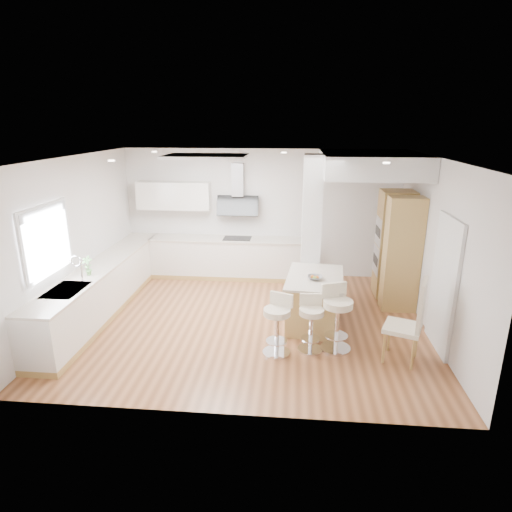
# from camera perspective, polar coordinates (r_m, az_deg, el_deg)

# --- Properties ---
(ground) EXTENTS (6.00, 6.00, 0.00)m
(ground) POSITION_cam_1_polar(r_m,az_deg,el_deg) (7.57, -0.87, -8.71)
(ground) COLOR #9B5F39
(ground) RESTS_ON ground
(ceiling) EXTENTS (6.00, 5.00, 0.02)m
(ceiling) POSITION_cam_1_polar(r_m,az_deg,el_deg) (7.57, -0.87, -8.71)
(ceiling) COLOR silver
(ceiling) RESTS_ON ground
(wall_back) EXTENTS (6.00, 0.04, 2.80)m
(wall_back) POSITION_cam_1_polar(r_m,az_deg,el_deg) (9.48, 0.71, 5.66)
(wall_back) COLOR silver
(wall_back) RESTS_ON ground
(wall_left) EXTENTS (0.04, 5.00, 2.80)m
(wall_left) POSITION_cam_1_polar(r_m,az_deg,el_deg) (7.96, -22.95, 1.96)
(wall_left) COLOR silver
(wall_left) RESTS_ON ground
(wall_right) EXTENTS (0.04, 5.00, 2.80)m
(wall_right) POSITION_cam_1_polar(r_m,az_deg,el_deg) (7.38, 22.92, 0.83)
(wall_right) COLOR silver
(wall_right) RESTS_ON ground
(skylight) EXTENTS (4.10, 2.10, 0.06)m
(skylight) POSITION_cam_1_polar(r_m,az_deg,el_deg) (7.53, -6.62, 13.03)
(skylight) COLOR silver
(skylight) RESTS_ON ground
(window_left) EXTENTS (0.06, 1.28, 1.07)m
(window_left) POSITION_cam_1_polar(r_m,az_deg,el_deg) (7.11, -26.21, 2.28)
(window_left) COLOR white
(window_left) RESTS_ON ground
(doorway_right) EXTENTS (0.05, 1.00, 2.10)m
(doorway_right) POSITION_cam_1_polar(r_m,az_deg,el_deg) (6.95, 23.75, -3.74)
(doorway_right) COLOR #443D36
(doorway_right) RESTS_ON ground
(counter_left) EXTENTS (0.63, 4.50, 1.35)m
(counter_left) POSITION_cam_1_polar(r_m,az_deg,el_deg) (8.30, -19.63, -3.91)
(counter_left) COLOR tan
(counter_left) RESTS_ON ground
(counter_back) EXTENTS (3.62, 0.63, 2.50)m
(counter_back) POSITION_cam_1_polar(r_m,az_deg,el_deg) (9.50, -4.95, 1.24)
(counter_back) COLOR tan
(counter_back) RESTS_ON ground
(pillar) EXTENTS (0.35, 0.35, 2.80)m
(pillar) POSITION_cam_1_polar(r_m,az_deg,el_deg) (7.95, 7.38, 3.20)
(pillar) COLOR silver
(pillar) RESTS_ON ground
(soffit) EXTENTS (1.78, 2.20, 0.40)m
(soffit) POSITION_cam_1_polar(r_m,az_deg,el_deg) (8.30, 15.03, 11.78)
(soffit) COLOR silver
(soffit) RESTS_ON ground
(oven_column) EXTENTS (0.63, 1.21, 2.10)m
(oven_column) POSITION_cam_1_polar(r_m,az_deg,el_deg) (8.52, 18.22, 1.00)
(oven_column) COLOR tan
(oven_column) RESTS_ON ground
(peninsula) EXTENTS (1.06, 1.48, 0.92)m
(peninsula) POSITION_cam_1_polar(r_m,az_deg,el_deg) (7.42, 7.77, -5.77)
(peninsula) COLOR tan
(peninsula) RESTS_ON ground
(bar_stool_a) EXTENTS (0.54, 0.54, 0.93)m
(bar_stool_a) POSITION_cam_1_polar(r_m,az_deg,el_deg) (6.39, 2.87, -8.70)
(bar_stool_a) COLOR silver
(bar_stool_a) RESTS_ON ground
(bar_stool_b) EXTENTS (0.42, 0.42, 0.87)m
(bar_stool_b) POSITION_cam_1_polar(r_m,az_deg,el_deg) (6.54, 7.36, -8.51)
(bar_stool_b) COLOR silver
(bar_stool_b) RESTS_ON ground
(bar_stool_c) EXTENTS (0.59, 0.59, 1.03)m
(bar_stool_c) POSITION_cam_1_polar(r_m,az_deg,el_deg) (6.59, 10.72, -7.63)
(bar_stool_c) COLOR silver
(bar_stool_c) RESTS_ON ground
(dining_chair) EXTENTS (0.64, 0.64, 1.27)m
(dining_chair) POSITION_cam_1_polar(r_m,az_deg,el_deg) (6.48, 20.06, -7.89)
(dining_chair) COLOR beige
(dining_chair) RESTS_ON ground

